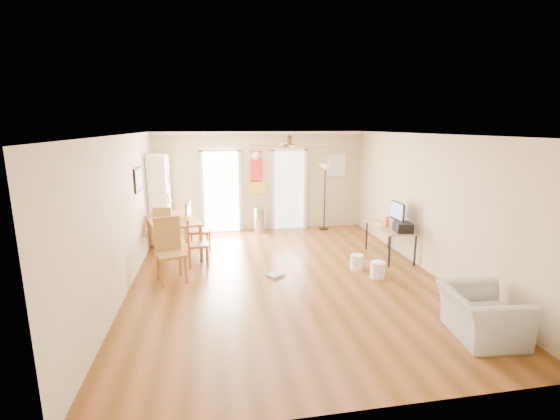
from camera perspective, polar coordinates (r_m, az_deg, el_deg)
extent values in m
plane|color=brown|center=(7.30, 0.83, -9.86)|extent=(7.00, 7.00, 0.00)
cube|color=red|center=(10.25, -3.48, 5.54)|extent=(0.46, 0.03, 1.10)
cube|color=white|center=(10.69, 8.25, 6.52)|extent=(0.50, 0.04, 0.60)
cube|color=black|center=(8.24, -20.10, 4.21)|extent=(0.04, 0.66, 0.48)
cylinder|color=#B6B6B9|center=(10.19, -2.98, -1.49)|extent=(0.38, 0.38, 0.65)
cube|color=silver|center=(8.57, 14.26, -2.10)|extent=(0.17, 0.39, 0.01)
cube|color=black|center=(8.15, 17.58, -2.42)|extent=(0.36, 0.41, 0.19)
cylinder|color=#FF3F16|center=(8.44, 15.40, -1.69)|extent=(0.08, 0.08, 0.22)
cylinder|color=silver|center=(7.80, 11.22, -7.48)|extent=(0.29, 0.29, 0.29)
cylinder|color=white|center=(7.46, 14.09, -8.48)|extent=(0.31, 0.31, 0.30)
cube|color=#A1A19B|center=(7.35, -0.62, -9.50)|extent=(0.37, 0.35, 0.04)
imported|color=#A9A8A3|center=(5.91, 27.43, -13.45)|extent=(0.98, 1.09, 0.64)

